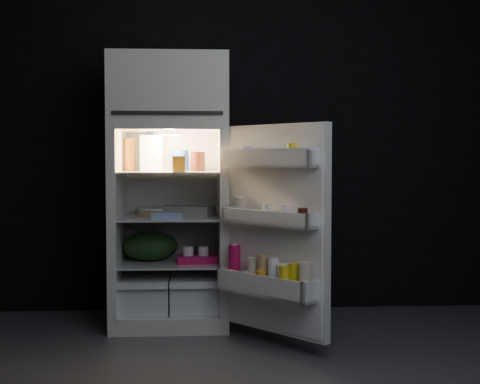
{
  "coord_description": "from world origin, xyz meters",
  "views": [
    {
      "loc": [
        -0.17,
        -3.19,
        1.11
      ],
      "look_at": [
        0.08,
        1.0,
        0.9
      ],
      "focal_mm": 50.0,
      "sensor_mm": 36.0,
      "label": 1
    }
  ],
  "objects": [
    {
      "name": "refrigerator",
      "position": [
        -0.37,
        1.32,
        0.96
      ],
      "size": [
        0.76,
        0.71,
        1.78
      ],
      "color": "white",
      "rests_on": "ground"
    },
    {
      "name": "wall_back",
      "position": [
        0.0,
        1.7,
        1.35
      ],
      "size": [
        4.0,
        0.0,
        2.7
      ],
      "primitive_type": "cube",
      "color": "black",
      "rests_on": "ground"
    },
    {
      "name": "small_can_red",
      "position": [
        -0.15,
        1.39,
        0.47
      ],
      "size": [
        0.08,
        0.08,
        0.09
      ],
      "primitive_type": "cylinder",
      "rotation": [
        0.0,
        0.0,
        -0.15
      ],
      "color": "#BE104D",
      "rests_on": "refrigerator"
    },
    {
      "name": "wrapped_pkg",
      "position": [
        -0.12,
        1.4,
        0.75
      ],
      "size": [
        0.12,
        0.1,
        0.05
      ],
      "primitive_type": "cube",
      "rotation": [
        0.0,
        0.0,
        -0.13
      ],
      "color": "beige",
      "rests_on": "refrigerator"
    },
    {
      "name": "milk_jug",
      "position": [
        -0.5,
        1.36,
        1.15
      ],
      "size": [
        0.17,
        0.17,
        0.24
      ],
      "primitive_type": "cube",
      "rotation": [
        0.0,
        0.0,
        0.14
      ],
      "color": "white",
      "rests_on": "refrigerator"
    },
    {
      "name": "egg_carton",
      "position": [
        -0.25,
        1.25,
        0.76
      ],
      "size": [
        0.34,
        0.23,
        0.07
      ],
      "primitive_type": "cube",
      "rotation": [
        0.0,
        0.0,
        -0.38
      ],
      "color": "gray",
      "rests_on": "refrigerator"
    },
    {
      "name": "yogurt_tray",
      "position": [
        -0.19,
        1.16,
        0.45
      ],
      "size": [
        0.27,
        0.16,
        0.05
      ],
      "primitive_type": "cube",
      "rotation": [
        0.0,
        0.0,
        0.08
      ],
      "color": "#BE104D",
      "rests_on": "refrigerator"
    },
    {
      "name": "small_can_silver",
      "position": [
        -0.09,
        1.41,
        0.47
      ],
      "size": [
        0.08,
        0.08,
        0.09
      ],
      "primitive_type": "cylinder",
      "rotation": [
        0.0,
        0.0,
        0.41
      ],
      "color": "silver",
      "rests_on": "refrigerator"
    },
    {
      "name": "wall_front",
      "position": [
        0.0,
        -1.7,
        1.35
      ],
      "size": [
        4.0,
        0.0,
        2.7
      ],
      "primitive_type": "cube",
      "color": "black",
      "rests_on": "ground"
    },
    {
      "name": "produce_bag",
      "position": [
        -0.5,
        1.3,
        0.52
      ],
      "size": [
        0.44,
        0.4,
        0.2
      ],
      "primitive_type": "ellipsoid",
      "rotation": [
        0.0,
        0.0,
        -0.27
      ],
      "color": "#193815",
      "rests_on": "refrigerator"
    },
    {
      "name": "mayo_jar",
      "position": [
        -0.3,
        1.37,
        1.1
      ],
      "size": [
        0.13,
        0.13,
        0.14
      ],
      "primitive_type": "cylinder",
      "rotation": [
        0.0,
        0.0,
        -0.12
      ],
      "color": "#1F41A8",
      "rests_on": "refrigerator"
    },
    {
      "name": "amber_bottle",
      "position": [
        -0.64,
        1.37,
        1.14
      ],
      "size": [
        0.09,
        0.09,
        0.22
      ],
      "primitive_type": "cylinder",
      "rotation": [
        0.0,
        0.0,
        -0.19
      ],
      "color": "#C26C1F",
      "rests_on": "refrigerator"
    },
    {
      "name": "fridge_door",
      "position": [
        0.26,
        0.66,
        0.68
      ],
      "size": [
        0.61,
        0.67,
        1.22
      ],
      "color": "white",
      "rests_on": "ground"
    },
    {
      "name": "jam_jar",
      "position": [
        -0.18,
        1.3,
        1.09
      ],
      "size": [
        0.11,
        0.11,
        0.13
      ],
      "primitive_type": "cylinder",
      "rotation": [
        0.0,
        0.0,
        0.2
      ],
      "color": "black",
      "rests_on": "refrigerator"
    },
    {
      "name": "small_carton",
      "position": [
        -0.3,
        1.05,
        1.08
      ],
      "size": [
        0.08,
        0.06,
        0.1
      ],
      "primitive_type": "cube",
      "rotation": [
        0.0,
        0.0,
        0.05
      ],
      "color": "orange",
      "rests_on": "refrigerator"
    },
    {
      "name": "flat_package",
      "position": [
        -0.38,
        1.06,
        0.75
      ],
      "size": [
        0.2,
        0.14,
        0.04
      ],
      "primitive_type": "cube",
      "rotation": [
        0.0,
        0.0,
        -0.35
      ],
      "color": "#95B8E7",
      "rests_on": "refrigerator"
    },
    {
      "name": "pie",
      "position": [
        -0.45,
        1.4,
        0.75
      ],
      "size": [
        0.41,
        0.41,
        0.04
      ],
      "primitive_type": "cylinder",
      "rotation": [
        0.0,
        0.0,
        -0.4
      ],
      "color": "tan",
      "rests_on": "refrigerator"
    }
  ]
}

